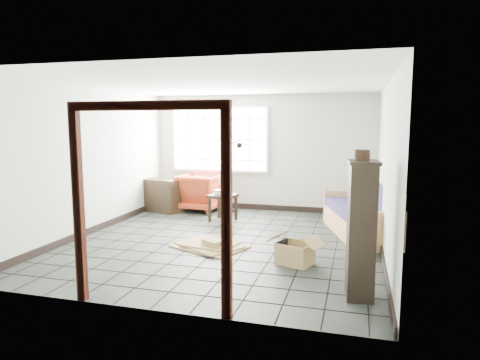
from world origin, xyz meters
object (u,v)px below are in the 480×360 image
(futon_sofa, at_px, (363,217))
(armchair, at_px, (200,190))
(side_table, at_px, (223,199))
(tall_shelf, at_px, (361,229))

(futon_sofa, bearing_deg, armchair, 143.03)
(side_table, bearing_deg, futon_sofa, -8.62)
(side_table, relative_size, tall_shelf, 0.36)
(futon_sofa, xyz_separation_m, armchair, (-3.53, 1.28, 0.12))
(armchair, xyz_separation_m, tall_shelf, (3.47, -4.11, 0.34))
(armchair, height_order, side_table, armchair)
(futon_sofa, relative_size, side_table, 3.92)
(tall_shelf, bearing_deg, side_table, 123.59)
(tall_shelf, bearing_deg, futon_sofa, 82.96)
(futon_sofa, bearing_deg, side_table, 154.25)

